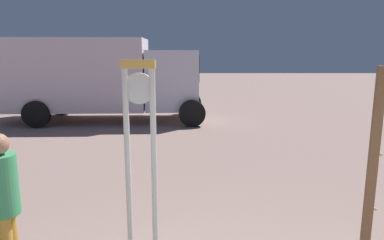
% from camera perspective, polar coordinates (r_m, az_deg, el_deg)
% --- Properties ---
extents(standing_clock, '(0.41, 0.13, 2.39)m').
position_cam_1_polar(standing_clock, '(4.26, -8.28, -3.36)').
color(standing_clock, silver).
rests_on(standing_clock, ground_plane).
extents(person_near_clock, '(0.32, 0.32, 1.68)m').
position_cam_1_polar(person_near_clock, '(4.23, -28.11, -11.71)').
color(person_near_clock, gold).
rests_on(person_near_clock, ground_plane).
extents(box_truck_near, '(7.21, 2.90, 2.94)m').
position_cam_1_polar(box_truck_near, '(13.21, -14.90, 6.93)').
color(box_truck_near, silver).
rests_on(box_truck_near, ground_plane).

